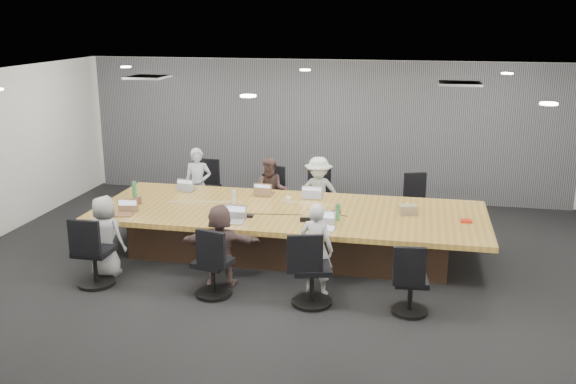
% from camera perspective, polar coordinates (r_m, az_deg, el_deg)
% --- Properties ---
extents(floor, '(10.00, 8.00, 0.00)m').
position_cam_1_polar(floor, '(9.72, -0.48, -6.60)').
color(floor, black).
rests_on(floor, ground).
extents(ceiling, '(10.00, 8.00, 0.00)m').
position_cam_1_polar(ceiling, '(9.04, -0.53, 10.07)').
color(ceiling, white).
rests_on(ceiling, wall_back).
extents(wall_back, '(10.00, 0.00, 2.80)m').
position_cam_1_polar(wall_back, '(13.13, 3.22, 5.58)').
color(wall_back, silver).
rests_on(wall_back, ground).
extents(wall_front, '(10.00, 0.00, 2.80)m').
position_cam_1_polar(wall_front, '(5.64, -9.27, -8.29)').
color(wall_front, silver).
rests_on(wall_front, ground).
extents(curtain, '(9.80, 0.04, 2.80)m').
position_cam_1_polar(curtain, '(13.06, 3.17, 5.52)').
color(curtain, slate).
rests_on(curtain, ground).
extents(conference_table, '(6.00, 2.20, 0.74)m').
position_cam_1_polar(conference_table, '(10.03, 0.12, -3.42)').
color(conference_table, '#3C291C').
rests_on(conference_table, ground).
extents(chair_0, '(0.60, 0.60, 0.86)m').
position_cam_1_polar(chair_0, '(12.10, -7.41, -0.08)').
color(chair_0, black).
rests_on(chair_0, ground).
extents(chair_1, '(0.63, 0.63, 0.74)m').
position_cam_1_polar(chair_1, '(11.75, -1.07, -0.73)').
color(chair_1, black).
rests_on(chair_1, ground).
extents(chair_2, '(0.70, 0.70, 0.82)m').
position_cam_1_polar(chair_2, '(11.59, 2.97, -0.79)').
color(chair_2, black).
rests_on(chair_2, ground).
extents(chair_3, '(0.62, 0.62, 0.73)m').
position_cam_1_polar(chair_3, '(11.48, 10.75, -1.44)').
color(chair_3, black).
rests_on(chair_3, ground).
extents(chair_4, '(0.56, 0.56, 0.83)m').
position_cam_1_polar(chair_4, '(9.32, -16.83, -5.54)').
color(chair_4, black).
rests_on(chair_4, ground).
extents(chair_5, '(0.64, 0.64, 0.78)m').
position_cam_1_polar(chair_5, '(8.67, -6.70, -6.74)').
color(chair_5, black).
rests_on(chair_5, ground).
extents(chair_6, '(0.69, 0.69, 0.83)m').
position_cam_1_polar(chair_6, '(8.35, 2.14, -7.31)').
color(chair_6, black).
rests_on(chair_6, ground).
extents(chair_7, '(0.54, 0.54, 0.73)m').
position_cam_1_polar(chair_7, '(8.28, 10.84, -8.22)').
color(chair_7, black).
rests_on(chair_7, ground).
extents(person_0, '(0.54, 0.40, 1.35)m').
position_cam_1_polar(person_0, '(11.72, -8.01, 0.61)').
color(person_0, '#AAB1C2').
rests_on(person_0, ground).
extents(laptop_0, '(0.34, 0.26, 0.02)m').
position_cam_1_polar(laptop_0, '(11.20, -8.96, 0.27)').
color(laptop_0, '#B2B2B7').
rests_on(laptop_0, conference_table).
extents(person_1, '(0.69, 0.58, 1.24)m').
position_cam_1_polar(person_1, '(11.35, -1.47, -0.01)').
color(person_1, '#4B3532').
rests_on(person_1, ground).
extents(laptop_1, '(0.33, 0.24, 0.02)m').
position_cam_1_polar(laptop_1, '(10.80, -2.14, -0.12)').
color(laptop_1, '#8C6647').
rests_on(laptop_1, conference_table).
extents(person_2, '(0.88, 0.56, 1.29)m').
position_cam_1_polar(person_2, '(11.19, 2.71, -0.12)').
color(person_2, '#B7C2B8').
rests_on(person_2, ground).
extents(laptop_2, '(0.34, 0.24, 0.02)m').
position_cam_1_polar(laptop_2, '(10.64, 2.25, -0.37)').
color(laptop_2, '#B2B2B7').
rests_on(laptop_2, conference_table).
extents(person_4, '(0.63, 0.45, 1.19)m').
position_cam_1_polar(person_4, '(9.55, -15.93, -3.80)').
color(person_4, '#989898').
rests_on(person_4, ground).
extents(laptop_4, '(0.35, 0.27, 0.02)m').
position_cam_1_polar(laptop_4, '(9.97, -14.55, -1.96)').
color(laptop_4, '#8C6647').
rests_on(laptop_4, conference_table).
extents(person_5, '(1.13, 0.52, 1.17)m').
position_cam_1_polar(person_5, '(8.91, -6.03, -4.74)').
color(person_5, brown).
rests_on(person_5, ground).
extents(laptop_5, '(0.35, 0.25, 0.02)m').
position_cam_1_polar(laptop_5, '(9.35, -5.04, -2.67)').
color(laptop_5, '#B2B2B7').
rests_on(laptop_5, conference_table).
extents(person_6, '(0.52, 0.41, 1.27)m').
position_cam_1_polar(person_6, '(8.59, 2.55, -5.08)').
color(person_6, '#B9B9B9').
rests_on(person_6, ground).
extents(laptop_6, '(0.38, 0.29, 0.02)m').
position_cam_1_polar(laptop_6, '(9.07, 3.13, -3.21)').
color(laptop_6, '#B2B2B7').
rests_on(laptop_6, conference_table).
extents(bottle_green_left, '(0.09, 0.09, 0.26)m').
position_cam_1_polar(bottle_green_left, '(10.88, -13.49, 0.24)').
color(bottle_green_left, '#307446').
rests_on(bottle_green_left, conference_table).
extents(bottle_green_right, '(0.07, 0.07, 0.24)m').
position_cam_1_polar(bottle_green_right, '(9.42, 4.43, -1.79)').
color(bottle_green_right, '#307446').
rests_on(bottle_green_right, conference_table).
extents(bottle_clear, '(0.08, 0.08, 0.22)m').
position_cam_1_polar(bottle_clear, '(10.27, -4.83, -0.42)').
color(bottle_clear, silver).
rests_on(bottle_clear, conference_table).
extents(cup_white_far, '(0.09, 0.09, 0.10)m').
position_cam_1_polar(cup_white_far, '(10.24, 0.03, -0.73)').
color(cup_white_far, white).
rests_on(cup_white_far, conference_table).
extents(cup_white_near, '(0.09, 0.09, 0.09)m').
position_cam_1_polar(cup_white_near, '(10.10, 10.54, -1.28)').
color(cup_white_near, white).
rests_on(cup_white_near, conference_table).
extents(mug_brown, '(0.12, 0.12, 0.11)m').
position_cam_1_polar(mug_brown, '(10.48, -13.15, -0.74)').
color(mug_brown, brown).
rests_on(mug_brown, conference_table).
extents(mic_left, '(0.17, 0.12, 0.03)m').
position_cam_1_polar(mic_left, '(9.59, -3.62, -2.13)').
color(mic_left, black).
rests_on(mic_left, conference_table).
extents(mic_right, '(0.15, 0.12, 0.03)m').
position_cam_1_polar(mic_right, '(9.80, 4.29, -1.77)').
color(mic_right, black).
rests_on(mic_right, conference_table).
extents(stapler, '(0.18, 0.08, 0.07)m').
position_cam_1_polar(stapler, '(9.35, 1.62, -2.47)').
color(stapler, black).
rests_on(stapler, conference_table).
extents(canvas_bag, '(0.30, 0.23, 0.14)m').
position_cam_1_polar(canvas_bag, '(9.85, 10.62, -1.56)').
color(canvas_bag, '#938261').
rests_on(canvas_bag, conference_table).
extents(snack_packet, '(0.16, 0.11, 0.04)m').
position_cam_1_polar(snack_packet, '(9.68, 15.57, -2.50)').
color(snack_packet, red).
rests_on(snack_packet, conference_table).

